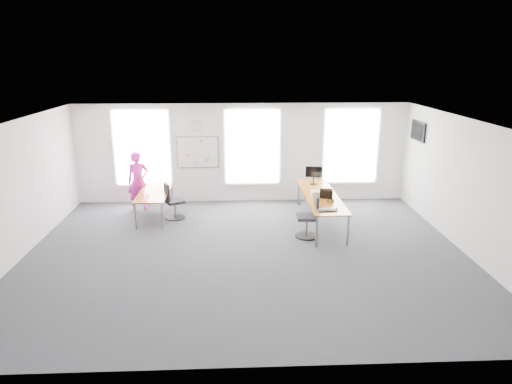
{
  "coord_description": "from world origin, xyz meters",
  "views": [
    {
      "loc": [
        -0.2,
        -9.59,
        4.31
      ],
      "look_at": [
        0.28,
        1.2,
        1.1
      ],
      "focal_mm": 32.0,
      "sensor_mm": 36.0,
      "label": 1
    }
  ],
  "objects_px": {
    "chair_right": "(310,219)",
    "chair_left": "(173,203)",
    "monitor": "(314,174)",
    "desk_left": "(154,194)",
    "keyboard": "(327,211)",
    "headphones": "(330,201)",
    "desk_right": "(321,197)",
    "person": "(138,181)"
  },
  "relations": [
    {
      "from": "desk_right",
      "to": "keyboard",
      "type": "bearing_deg",
      "value": -94.02
    },
    {
      "from": "desk_left",
      "to": "chair_left",
      "type": "height_order",
      "value": "chair_left"
    },
    {
      "from": "chair_left",
      "to": "headphones",
      "type": "distance_m",
      "value": 4.3
    },
    {
      "from": "desk_left",
      "to": "person",
      "type": "xyz_separation_m",
      "value": [
        -0.56,
        0.67,
        0.19
      ]
    },
    {
      "from": "desk_left",
      "to": "keyboard",
      "type": "xyz_separation_m",
      "value": [
        4.42,
        -2.02,
        0.13
      ]
    },
    {
      "from": "chair_left",
      "to": "monitor",
      "type": "distance_m",
      "value": 4.06
    },
    {
      "from": "chair_left",
      "to": "person",
      "type": "height_order",
      "value": "person"
    },
    {
      "from": "monitor",
      "to": "headphones",
      "type": "bearing_deg",
      "value": -74.72
    },
    {
      "from": "desk_left",
      "to": "keyboard",
      "type": "height_order",
      "value": "keyboard"
    },
    {
      "from": "keyboard",
      "to": "chair_right",
      "type": "bearing_deg",
      "value": 126.34
    },
    {
      "from": "desk_left",
      "to": "chair_left",
      "type": "xyz_separation_m",
      "value": [
        0.52,
        -0.16,
        -0.23
      ]
    },
    {
      "from": "desk_right",
      "to": "monitor",
      "type": "height_order",
      "value": "monitor"
    },
    {
      "from": "desk_left",
      "to": "headphones",
      "type": "relative_size",
      "value": 12.36
    },
    {
      "from": "chair_right",
      "to": "monitor",
      "type": "relative_size",
      "value": 2.03
    },
    {
      "from": "keyboard",
      "to": "monitor",
      "type": "xyz_separation_m",
      "value": [
        0.07,
        2.36,
        0.31
      ]
    },
    {
      "from": "desk_right",
      "to": "person",
      "type": "bearing_deg",
      "value": 164.71
    },
    {
      "from": "headphones",
      "to": "person",
      "type": "bearing_deg",
      "value": 167.51
    },
    {
      "from": "chair_right",
      "to": "chair_left",
      "type": "xyz_separation_m",
      "value": [
        -3.55,
        1.51,
        -0.03
      ]
    },
    {
      "from": "desk_left",
      "to": "chair_right",
      "type": "relative_size",
      "value": 1.87
    },
    {
      "from": "chair_left",
      "to": "headphones",
      "type": "bearing_deg",
      "value": -129.23
    },
    {
      "from": "chair_left",
      "to": "keyboard",
      "type": "bearing_deg",
      "value": -138.42
    },
    {
      "from": "chair_right",
      "to": "monitor",
      "type": "bearing_deg",
      "value": 170.38
    },
    {
      "from": "chair_left",
      "to": "headphones",
      "type": "height_order",
      "value": "chair_left"
    },
    {
      "from": "desk_left",
      "to": "chair_left",
      "type": "relative_size",
      "value": 1.98
    },
    {
      "from": "desk_left",
      "to": "headphones",
      "type": "bearing_deg",
      "value": -16.33
    },
    {
      "from": "headphones",
      "to": "monitor",
      "type": "distance_m",
      "value": 1.73
    },
    {
      "from": "desk_right",
      "to": "desk_left",
      "type": "height_order",
      "value": "desk_right"
    },
    {
      "from": "monitor",
      "to": "chair_right",
      "type": "bearing_deg",
      "value": -91.25
    },
    {
      "from": "desk_right",
      "to": "keyboard",
      "type": "xyz_separation_m",
      "value": [
        -0.09,
        -1.3,
        0.06
      ]
    },
    {
      "from": "chair_left",
      "to": "monitor",
      "type": "relative_size",
      "value": 1.92
    },
    {
      "from": "chair_right",
      "to": "headphones",
      "type": "bearing_deg",
      "value": 121.06
    },
    {
      "from": "person",
      "to": "desk_left",
      "type": "bearing_deg",
      "value": -72.27
    },
    {
      "from": "chair_left",
      "to": "monitor",
      "type": "xyz_separation_m",
      "value": [
        3.97,
        0.51,
        0.66
      ]
    },
    {
      "from": "desk_left",
      "to": "monitor",
      "type": "xyz_separation_m",
      "value": [
        4.49,
        0.35,
        0.44
      ]
    },
    {
      "from": "chair_left",
      "to": "headphones",
      "type": "relative_size",
      "value": 6.25
    },
    {
      "from": "chair_right",
      "to": "person",
      "type": "xyz_separation_m",
      "value": [
        -4.63,
        2.34,
        0.39
      ]
    },
    {
      "from": "desk_right",
      "to": "desk_left",
      "type": "distance_m",
      "value": 4.57
    },
    {
      "from": "chair_right",
      "to": "chair_left",
      "type": "distance_m",
      "value": 3.86
    },
    {
      "from": "headphones",
      "to": "desk_right",
      "type": "bearing_deg",
      "value": 109.21
    },
    {
      "from": "keyboard",
      "to": "headphones",
      "type": "xyz_separation_m",
      "value": [
        0.21,
        0.66,
        0.03
      ]
    },
    {
      "from": "desk_right",
      "to": "chair_left",
      "type": "xyz_separation_m",
      "value": [
        -4.0,
        0.56,
        -0.29
      ]
    },
    {
      "from": "chair_right",
      "to": "person",
      "type": "distance_m",
      "value": 5.2
    }
  ]
}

